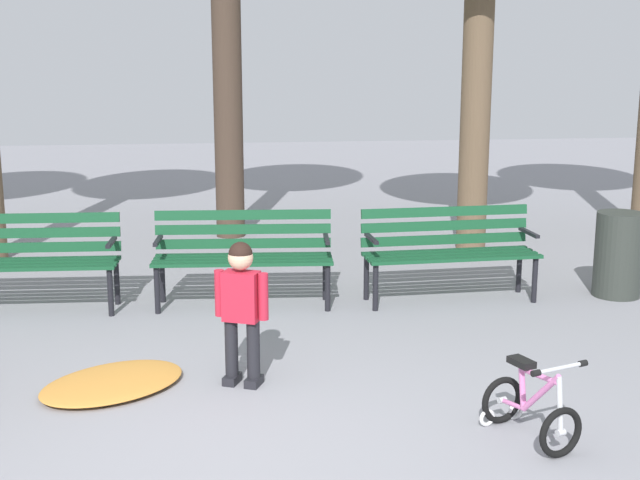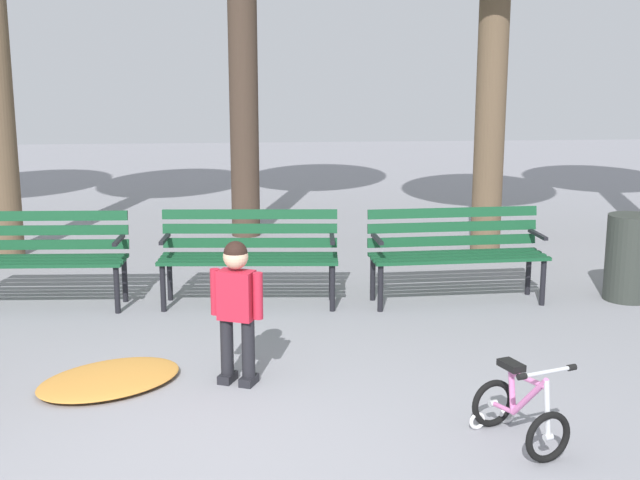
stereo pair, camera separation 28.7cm
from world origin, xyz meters
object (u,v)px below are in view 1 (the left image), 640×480
object	(u,v)px
park_bench_left	(243,250)
trash_bin	(618,254)
park_bench_far_left	(27,254)
kids_bicycle	(530,407)
park_bench_right	(449,246)
child_standing	(241,302)

from	to	relation	value
park_bench_left	trash_bin	xyz separation A→B (m)	(3.50, -0.17, -0.11)
park_bench_far_left	kids_bicycle	world-z (taller)	park_bench_far_left
park_bench_far_left	park_bench_left	xyz separation A→B (m)	(1.90, -0.08, 0.00)
park_bench_right	trash_bin	size ratio (longest dim) A/B	2.02
park_bench_far_left	park_bench_right	distance (m)	3.79
kids_bicycle	park_bench_right	bearing A→B (deg)	83.52
park_bench_left	trash_bin	bearing A→B (deg)	-2.82
park_bench_left	kids_bicycle	size ratio (longest dim) A/B	2.60
park_bench_far_left	park_bench_right	bearing A→B (deg)	-2.29
trash_bin	park_bench_right	bearing A→B (deg)	176.40
park_bench_right	trash_bin	xyz separation A→B (m)	(1.62, -0.10, -0.11)
kids_bicycle	child_standing	bearing A→B (deg)	146.59
kids_bicycle	park_bench_left	bearing A→B (deg)	116.98
child_standing	kids_bicycle	bearing A→B (deg)	-33.41
park_bench_right	child_standing	size ratio (longest dim) A/B	1.60
child_standing	kids_bicycle	world-z (taller)	child_standing
child_standing	trash_bin	xyz separation A→B (m)	(3.60, 1.79, -0.19)
park_bench_right	kids_bicycle	size ratio (longest dim) A/B	2.58
park_bench_right	child_standing	bearing A→B (deg)	-136.36
park_bench_right	kids_bicycle	distance (m)	3.01
trash_bin	park_bench_left	bearing A→B (deg)	177.18
park_bench_left	child_standing	xyz separation A→B (m)	(-0.09, -1.96, 0.08)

